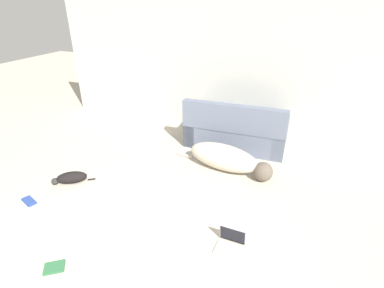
% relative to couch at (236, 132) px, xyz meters
% --- Properties ---
extents(wall_back, '(7.28, 0.06, 2.44)m').
position_rel_couch_xyz_m(wall_back, '(-0.26, 0.55, 0.95)').
color(wall_back, beige).
rests_on(wall_back, ground_plane).
extents(couch, '(1.76, 0.90, 0.86)m').
position_rel_couch_xyz_m(couch, '(0.00, 0.00, 0.00)').
color(couch, slate).
rests_on(couch, ground_plane).
extents(dog, '(1.64, 0.58, 0.39)m').
position_rel_couch_xyz_m(dog, '(0.11, -0.83, -0.08)').
color(dog, beige).
rests_on(dog, ground_plane).
extents(cat, '(0.52, 0.41, 0.17)m').
position_rel_couch_xyz_m(cat, '(-1.85, -2.06, -0.19)').
color(cat, black).
rests_on(cat, ground_plane).
extents(laptop_open, '(0.30, 0.26, 0.23)m').
position_rel_couch_xyz_m(laptop_open, '(0.62, -2.34, -0.20)').
color(laptop_open, '#B7B7BC').
rests_on(laptop_open, ground_plane).
extents(book_green, '(0.25, 0.24, 0.02)m').
position_rel_couch_xyz_m(book_green, '(-0.92, -3.32, -0.26)').
color(book_green, '#2D663D').
rests_on(book_green, ground_plane).
extents(book_blue, '(0.26, 0.18, 0.02)m').
position_rel_couch_xyz_m(book_blue, '(-2.04, -2.64, -0.26)').
color(book_blue, '#28428E').
rests_on(book_blue, ground_plane).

